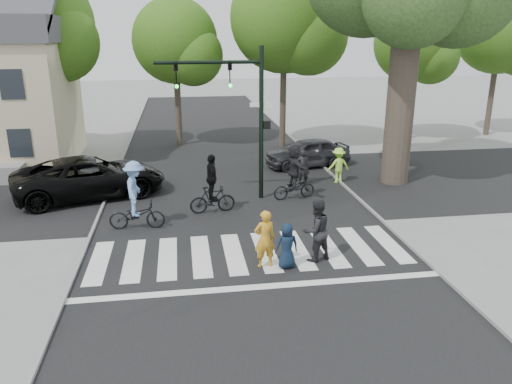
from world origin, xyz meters
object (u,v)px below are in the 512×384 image
at_px(pedestrian_adult, 316,230).
at_px(cyclist_mid, 212,189).
at_px(traffic_signal, 240,102).
at_px(cyclist_right, 294,175).
at_px(pedestrian_child, 287,246).
at_px(car_grey, 307,152).
at_px(pedestrian_woman, 265,239).
at_px(cyclist_left, 136,200).
at_px(car_suv, 90,177).

height_order(pedestrian_adult, cyclist_mid, cyclist_mid).
xyz_separation_m(pedestrian_adult, cyclist_mid, (-2.73, 4.55, -0.03)).
height_order(traffic_signal, cyclist_right, traffic_signal).
distance_m(pedestrian_adult, cyclist_right, 5.73).
distance_m(traffic_signal, cyclist_mid, 3.54).
distance_m(pedestrian_child, car_grey, 11.44).
height_order(traffic_signal, pedestrian_woman, traffic_signal).
distance_m(cyclist_mid, cyclist_right, 3.57).
bearing_deg(cyclist_left, pedestrian_adult, -31.76).
xyz_separation_m(pedestrian_woman, pedestrian_adult, (1.56, 0.20, 0.08)).
height_order(cyclist_left, cyclist_right, cyclist_left).
height_order(traffic_signal, pedestrian_adult, traffic_signal).
bearing_deg(car_grey, pedestrian_child, -27.02).
height_order(pedestrian_woman, cyclist_left, cyclist_left).
distance_m(pedestrian_woman, cyclist_mid, 4.90).
relative_size(pedestrian_woman, car_grey, 0.41).
distance_m(pedestrian_adult, car_suv, 10.43).
height_order(traffic_signal, pedestrian_child, traffic_signal).
bearing_deg(car_grey, cyclist_mid, -50.48).
bearing_deg(traffic_signal, pedestrian_woman, -90.59).
bearing_deg(pedestrian_woman, traffic_signal, -99.52).
bearing_deg(cyclist_left, pedestrian_child, -39.73).
relative_size(traffic_signal, car_grey, 1.42).
xyz_separation_m(cyclist_right, car_grey, (1.79, 4.87, -0.28)).
xyz_separation_m(pedestrian_woman, cyclist_left, (-3.84, 3.55, 0.18)).
height_order(pedestrian_adult, cyclist_left, cyclist_left).
bearing_deg(traffic_signal, car_grey, 49.18).
distance_m(cyclist_right, car_suv, 8.32).
relative_size(traffic_signal, cyclist_left, 2.51).
distance_m(pedestrian_adult, cyclist_left, 6.35).
distance_m(cyclist_left, cyclist_mid, 2.93).
xyz_separation_m(pedestrian_woman, pedestrian_child, (0.61, -0.16, -0.19)).
bearing_deg(car_suv, cyclist_left, -168.78).
distance_m(cyclist_left, car_grey, 10.67).
xyz_separation_m(pedestrian_child, cyclist_right, (1.60, 6.05, 0.33)).
distance_m(cyclist_left, car_suv, 4.42).
bearing_deg(cyclist_right, pedestrian_child, -104.85).
bearing_deg(pedestrian_woman, cyclist_left, -51.67).
xyz_separation_m(traffic_signal, cyclist_right, (2.15, -0.31, -2.90)).
relative_size(pedestrian_adult, car_suv, 0.32).
height_order(cyclist_left, car_suv, cyclist_left).
relative_size(cyclist_right, car_suv, 0.37).
bearing_deg(pedestrian_adult, traffic_signal, -96.42).
distance_m(pedestrian_child, cyclist_left, 5.80).
relative_size(cyclist_mid, cyclist_right, 1.00).
bearing_deg(car_suv, cyclist_mid, -136.60).
bearing_deg(cyclist_right, car_grey, 69.82).
distance_m(pedestrian_woman, pedestrian_child, 0.66).
bearing_deg(pedestrian_adult, cyclist_right, -117.04).
bearing_deg(cyclist_mid, car_grey, 49.27).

